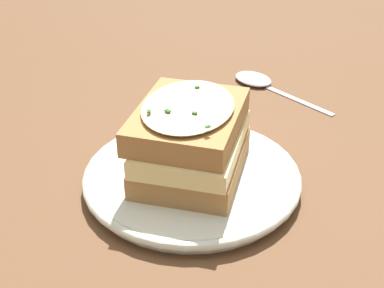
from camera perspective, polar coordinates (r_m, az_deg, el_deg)
ground_plane at (r=0.55m, az=-1.05°, el=-5.59°), size 2.40×2.40×0.00m
dinner_plate at (r=0.56m, az=0.00°, el=-3.51°), size 0.23×0.23×0.02m
sandwich at (r=0.54m, az=-0.17°, el=0.59°), size 0.15×0.13×0.08m
spoon at (r=0.79m, az=7.07°, el=6.67°), size 0.09×0.17×0.01m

